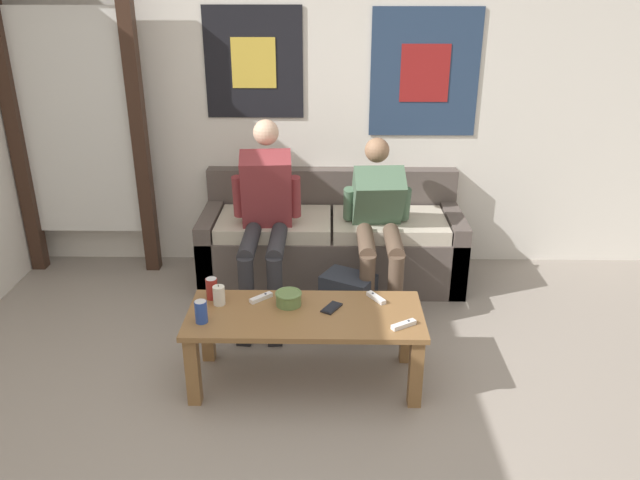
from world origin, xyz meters
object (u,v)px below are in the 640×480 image
(game_controller_near_left, at_px, (404,325))
(cell_phone, at_px, (332,308))
(person_seated_adult, at_px, (265,212))
(backpack, at_px, (347,303))
(couch, at_px, (332,243))
(ceramic_bowl, at_px, (289,298))
(drink_can_red, at_px, (212,288))
(game_controller_far_center, at_px, (261,298))
(pillar_candle, at_px, (219,295))
(coffee_table, at_px, (305,325))
(person_seated_teen, at_px, (378,219))
(game_controller_near_right, at_px, (376,298))
(drink_can_blue, at_px, (201,312))

(game_controller_near_left, height_order, cell_phone, game_controller_near_left)
(person_seated_adult, xyz_separation_m, backpack, (0.55, -0.35, -0.49))
(couch, xyz_separation_m, ceramic_bowl, (-0.24, -1.24, 0.20))
(backpack, height_order, drink_can_red, drink_can_red)
(cell_phone, bearing_deg, backpack, 79.21)
(ceramic_bowl, height_order, game_controller_far_center, ceramic_bowl)
(drink_can_red, height_order, cell_phone, drink_can_red)
(person_seated_adult, xyz_separation_m, ceramic_bowl, (0.21, -0.85, -0.19))
(game_controller_near_left, bearing_deg, pillar_candle, 167.11)
(drink_can_red, xyz_separation_m, cell_phone, (0.68, -0.11, -0.06))
(person_seated_adult, relative_size, backpack, 3.21)
(coffee_table, relative_size, ceramic_bowl, 8.61)
(cell_phone, bearing_deg, game_controller_near_left, -26.46)
(drink_can_red, distance_m, game_controller_far_center, 0.28)
(coffee_table, relative_size, person_seated_teen, 1.18)
(game_controller_near_left, distance_m, game_controller_near_right, 0.32)
(backpack, distance_m, game_controller_far_center, 0.73)
(couch, bearing_deg, game_controller_near_right, -78.02)
(backpack, relative_size, cell_phone, 2.57)
(ceramic_bowl, bearing_deg, person_seated_teen, 58.00)
(game_controller_near_right, relative_size, cell_phone, 0.92)
(ceramic_bowl, height_order, cell_phone, ceramic_bowl)
(ceramic_bowl, bearing_deg, couch, 78.92)
(couch, distance_m, game_controller_near_left, 1.52)
(pillar_candle, bearing_deg, couch, 63.05)
(ceramic_bowl, bearing_deg, pillar_candle, 179.91)
(person_seated_adult, bearing_deg, coffee_table, -72.27)
(drink_can_red, bearing_deg, cell_phone, -9.36)
(ceramic_bowl, height_order, drink_can_blue, drink_can_blue)
(person_seated_adult, bearing_deg, backpack, -32.24)
(drink_can_blue, bearing_deg, game_controller_near_right, 15.65)
(game_controller_far_center, bearing_deg, game_controller_near_left, -20.21)
(person_seated_adult, xyz_separation_m, game_controller_near_left, (0.82, -1.08, -0.22))
(drink_can_blue, distance_m, game_controller_near_right, 0.98)
(person_seated_teen, xyz_separation_m, game_controller_near_right, (-0.06, -0.82, -0.16))
(game_controller_far_center, bearing_deg, drink_can_red, 177.25)
(pillar_candle, relative_size, cell_phone, 0.81)
(drink_can_blue, bearing_deg, person_seated_adult, 77.07)
(person_seated_adult, bearing_deg, game_controller_far_center, -86.60)
(person_seated_teen, relative_size, pillar_candle, 8.97)
(couch, xyz_separation_m, coffee_table, (-0.15, -1.33, 0.08))
(person_seated_adult, distance_m, drink_can_red, 0.83)
(couch, bearing_deg, drink_can_red, -120.24)
(coffee_table, height_order, ceramic_bowl, ceramic_bowl)
(person_seated_adult, bearing_deg, person_seated_teen, 2.75)
(couch, bearing_deg, backpack, -82.13)
(coffee_table, xyz_separation_m, game_controller_near_right, (0.40, 0.16, 0.09))
(ceramic_bowl, distance_m, drink_can_blue, 0.49)
(ceramic_bowl, relative_size, cell_phone, 0.99)
(drink_can_red, distance_m, cell_phone, 0.69)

